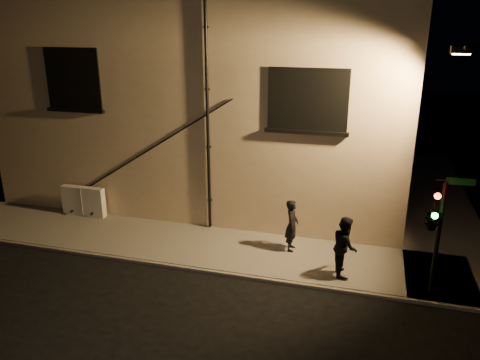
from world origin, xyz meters
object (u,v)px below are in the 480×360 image
(utility_cabinet, at_px, (84,201))
(pedestrian_b, at_px, (345,246))
(pedestrian_a, at_px, (292,225))
(traffic_signal, at_px, (433,218))

(utility_cabinet, relative_size, pedestrian_b, 0.97)
(pedestrian_a, xyz_separation_m, traffic_signal, (4.02, -1.65, 1.42))
(utility_cabinet, distance_m, pedestrian_a, 8.39)
(pedestrian_a, distance_m, pedestrian_b, 2.12)
(pedestrian_a, relative_size, traffic_signal, 0.51)
(utility_cabinet, xyz_separation_m, pedestrian_a, (8.35, -0.73, 0.30))
(pedestrian_a, height_order, traffic_signal, traffic_signal)
(utility_cabinet, height_order, pedestrian_a, pedestrian_a)
(utility_cabinet, height_order, pedestrian_b, pedestrian_b)
(pedestrian_a, bearing_deg, utility_cabinet, 83.39)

